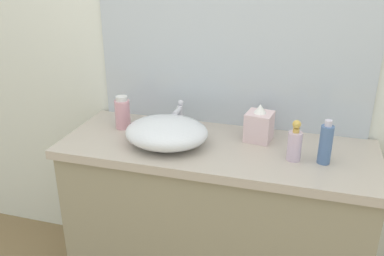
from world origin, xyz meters
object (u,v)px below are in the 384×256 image
object	(u,v)px
lotion_bottle	(326,144)
tissue_box	(259,125)
perfume_bottle	(123,113)
sink_basin	(167,132)
soap_dispenser	(295,144)

from	to	relation	value
lotion_bottle	tissue_box	xyz separation A→B (m)	(-0.29, 0.15, -0.01)
perfume_bottle	tissue_box	bearing A→B (deg)	3.41
perfume_bottle	tissue_box	distance (m)	0.66
sink_basin	lotion_bottle	bearing A→B (deg)	1.20
soap_dispenser	lotion_bottle	xyz separation A→B (m)	(0.12, 0.01, 0.01)
lotion_bottle	perfume_bottle	xyz separation A→B (m)	(-0.95, 0.11, -0.01)
soap_dispenser	lotion_bottle	distance (m)	0.12
perfume_bottle	tissue_box	world-z (taller)	tissue_box
sink_basin	lotion_bottle	size ratio (longest dim) A/B	1.98
soap_dispenser	perfume_bottle	size ratio (longest dim) A/B	1.09
lotion_bottle	tissue_box	size ratio (longest dim) A/B	1.09
soap_dispenser	tissue_box	bearing A→B (deg)	136.60
perfume_bottle	soap_dispenser	bearing A→B (deg)	-8.20
soap_dispenser	perfume_bottle	xyz separation A→B (m)	(-0.83, 0.12, 0.00)
lotion_bottle	tissue_box	distance (m)	0.33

